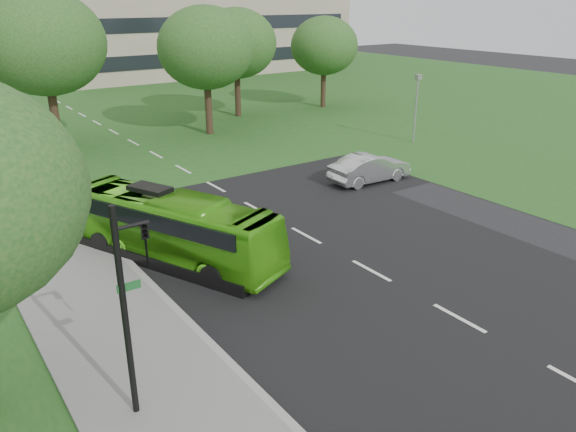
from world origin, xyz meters
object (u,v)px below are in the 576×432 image
object	(u,v)px
tree_park_d	(236,44)
camera_pole	(417,99)
tree_park_e	(324,46)
sedan	(370,168)
traffic_light	(130,298)
tree_park_c	(206,48)
bus	(171,227)
tree_park_b	(44,43)

from	to	relation	value
tree_park_d	camera_pole	distance (m)	16.14
tree_park_e	sedan	distance (m)	22.96
traffic_light	tree_park_c	bearing A→B (deg)	73.45
tree_park_c	bus	xyz separation A→B (m)	(-11.15, -18.20, -4.79)
tree_park_b	tree_park_d	size ratio (longest dim) A/B	1.14
tree_park_b	traffic_light	xyz separation A→B (m)	(-5.09, -27.54, -3.56)
bus	sedan	size ratio (longest dim) A/B	1.99
tree_park_b	tree_park_e	distance (m)	23.96
tree_park_b	bus	distance (m)	20.71
sedan	tree_park_b	bearing A→B (deg)	36.67
tree_park_b	camera_pole	size ratio (longest dim) A/B	2.17
tree_park_e	traffic_light	world-z (taller)	tree_park_e
tree_park_d	tree_park_e	size ratio (longest dim) A/B	1.10
camera_pole	traffic_light	bearing A→B (deg)	-150.85
tree_park_b	camera_pole	xyz separation A→B (m)	(20.62, -12.25, -3.76)
traffic_light	camera_pole	world-z (taller)	traffic_light
bus	camera_pole	world-z (taller)	camera_pole
tree_park_b	tree_park_e	size ratio (longest dim) A/B	1.26
bus	traffic_light	world-z (taller)	traffic_light
tree_park_c	camera_pole	distance (m)	15.06
tree_park_d	bus	size ratio (longest dim) A/B	0.94
tree_park_e	camera_pole	world-z (taller)	tree_park_e
tree_park_b	tree_park_e	bearing A→B (deg)	4.57
tree_park_c	tree_park_b	bearing A→B (deg)	170.21
sedan	camera_pole	size ratio (longest dim) A/B	1.02
tree_park_d	tree_park_e	bearing A→B (deg)	-5.47
tree_park_b	traffic_light	distance (m)	28.23
bus	tree_park_c	bearing A→B (deg)	35.13
tree_park_d	camera_pole	size ratio (longest dim) A/B	1.90
sedan	camera_pole	bearing A→B (deg)	-58.67
tree_park_d	traffic_light	distance (m)	36.61
traffic_light	camera_pole	distance (m)	29.91
tree_park_e	bus	size ratio (longest dim) A/B	0.86
sedan	traffic_light	distance (m)	20.07
tree_park_e	sedan	xyz separation A→B (m)	(-11.92, -19.07, -4.63)
sedan	traffic_light	bearing A→B (deg)	123.24
tree_park_b	tree_park_d	world-z (taller)	tree_park_b
traffic_light	sedan	bearing A→B (deg)	45.62
tree_park_c	tree_park_d	xyz separation A→B (m)	(5.08, 4.49, -0.18)
tree_park_e	bus	distance (m)	33.27
tree_park_d	bus	xyz separation A→B (m)	(-16.23, -22.69, -4.61)
tree_park_c	camera_pole	xyz separation A→B (m)	(10.35, -10.48, -3.12)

